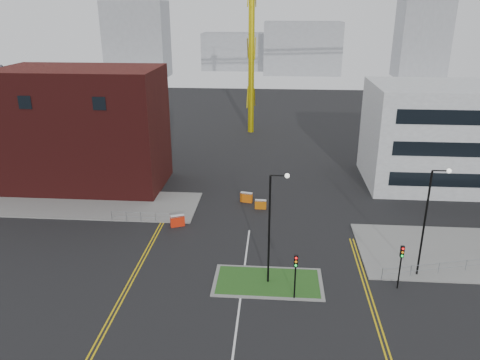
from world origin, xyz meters
name	(u,v)px	position (x,y,z in m)	size (l,w,h in m)	color
ground	(234,351)	(0.00, 0.00, 0.00)	(200.00, 200.00, 0.00)	black
pavement_left	(71,203)	(-20.00, 22.00, 0.06)	(28.00, 8.00, 0.12)	slate
island_kerb	(268,282)	(2.00, 8.00, 0.04)	(8.60, 4.60, 0.08)	slate
grass_island	(268,282)	(2.00, 8.00, 0.06)	(8.00, 4.00, 0.12)	#20511B
brick_building	(61,129)	(-22.97, 28.00, 6.85)	(24.20, 10.07, 14.24)	#481312
office_block	(476,136)	(26.01, 31.97, 6.00)	(25.00, 12.20, 12.00)	#B2B4B7
streetlamp_island	(272,220)	(2.22, 8.00, 5.41)	(1.46, 0.36, 9.18)	black
streetlamp_right_near	(429,214)	(14.22, 10.00, 5.41)	(1.46, 0.36, 9.18)	black
traffic_light_island	(296,269)	(4.00, 5.98, 2.57)	(0.28, 0.33, 3.65)	black
traffic_light_right	(401,259)	(12.00, 7.98, 2.57)	(0.28, 0.33, 3.65)	black
railing_left	(141,215)	(-11.00, 18.00, 0.74)	(6.05, 0.05, 1.10)	gray
centre_line	(236,330)	(0.00, 2.00, 0.01)	(0.15, 30.00, 0.01)	silver
yellow_left_a	(138,264)	(-9.00, 10.00, 0.01)	(0.12, 24.00, 0.01)	gold
yellow_left_b	(142,264)	(-8.70, 10.00, 0.01)	(0.12, 24.00, 0.01)	gold
yellow_right_a	(369,302)	(9.50, 6.00, 0.01)	(0.12, 20.00, 0.01)	gold
yellow_right_b	(373,302)	(9.80, 6.00, 0.01)	(0.12, 20.00, 0.01)	gold
skyline_a	(137,39)	(-40.00, 120.00, 11.00)	(18.00, 12.00, 22.00)	gray
skyline_b	(302,48)	(10.00, 130.00, 8.00)	(24.00, 12.00, 16.00)	gray
skyline_c	(423,29)	(45.00, 125.00, 14.00)	(14.00, 12.00, 28.00)	gray
skyline_d	(247,51)	(-8.00, 140.00, 6.00)	(30.00, 12.00, 12.00)	gray
barrier_left	(177,220)	(-7.13, 17.40, 0.63)	(1.45, 0.96, 1.16)	red
barrier_mid	(246,197)	(-0.74, 24.00, 0.61)	(1.40, 0.72, 1.12)	#D15B0B
barrier_right	(261,204)	(0.90, 22.28, 0.55)	(1.22, 0.45, 1.02)	#C4610A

